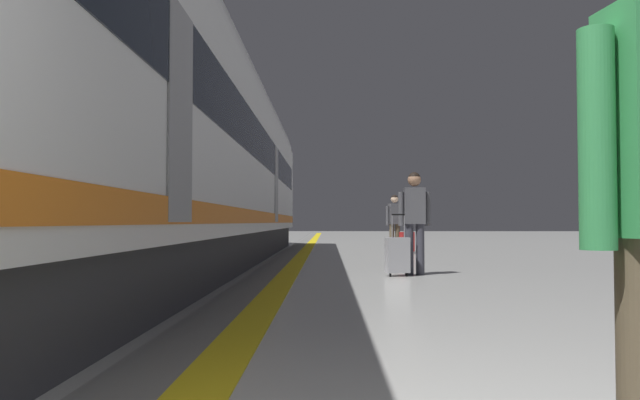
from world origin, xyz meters
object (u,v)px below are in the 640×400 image
at_px(high_speed_train, 162,128).
at_px(passenger_near, 414,215).
at_px(passenger_mid, 395,219).
at_px(suitcase_near, 397,255).
at_px(suitcase_mid, 407,242).

distance_m(high_speed_train, passenger_near, 4.55).
height_order(high_speed_train, passenger_mid, high_speed_train).
distance_m(suitcase_near, passenger_mid, 7.79).
bearing_deg(suitcase_mid, passenger_near, -96.22).
xyz_separation_m(passenger_near, passenger_mid, (0.47, 7.50, -0.04)).
xyz_separation_m(high_speed_train, passenger_mid, (4.77, 7.58, -1.52)).
bearing_deg(high_speed_train, suitcase_mid, 55.18).
xyz_separation_m(suitcase_near, suitcase_mid, (1.11, 7.46, -0.01)).
height_order(passenger_near, suitcase_near, passenger_near).
bearing_deg(passenger_near, suitcase_near, -144.22).
height_order(high_speed_train, suitcase_near, high_speed_train).
bearing_deg(high_speed_train, suitcase_near, -2.07).
bearing_deg(suitcase_near, passenger_mid, 84.17).
bearing_deg(passenger_near, passenger_mid, 86.42).
relative_size(high_speed_train, suitcase_near, 30.31).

